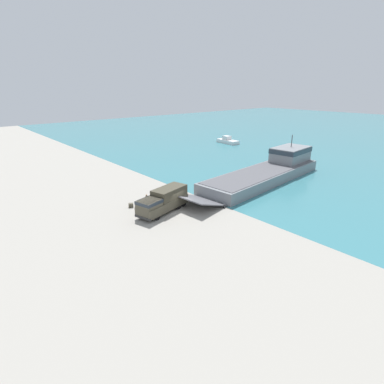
{
  "coord_description": "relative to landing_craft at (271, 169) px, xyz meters",
  "views": [
    {
      "loc": [
        29.39,
        -23.86,
        16.13
      ],
      "look_at": [
        -1.42,
        2.91,
        1.69
      ],
      "focal_mm": 28.0,
      "sensor_mm": 36.0,
      "label": 1
    }
  ],
  "objects": [
    {
      "name": "ground_plane",
      "position": [
        1.48,
        -22.24,
        -1.68
      ],
      "size": [
        240.0,
        240.0,
        0.0
      ],
      "primitive_type": "plane",
      "color": "#9E998E"
    },
    {
      "name": "military_truck",
      "position": [
        -0.11,
        -24.31,
        -0.09
      ],
      "size": [
        4.44,
        8.51,
        3.07
      ],
      "rotation": [
        0.0,
        0.0,
        -1.33
      ],
      "color": "#4C4738",
      "rests_on": "ground_plane"
    },
    {
      "name": "soldier_on_ramp",
      "position": [
        -3.57,
        -24.79,
        -0.74
      ],
      "size": [
        0.49,
        0.47,
        1.64
      ],
      "rotation": [
        0.0,
        0.0,
        3.98
      ],
      "color": "#4C4738",
      "rests_on": "ground_plane"
    },
    {
      "name": "moored_boat_a",
      "position": [
        -29.86,
        20.83,
        -0.98
      ],
      "size": [
        7.39,
        3.27,
        2.11
      ],
      "rotation": [
        0.0,
        0.0,
        4.64
      ],
      "color": "white",
      "rests_on": "ground_plane"
    },
    {
      "name": "mooring_bollard",
      "position": [
        4.57,
        -17.22,
        -1.33
      ],
      "size": [
        0.24,
        0.24,
        0.64
      ],
      "color": "#333338",
      "rests_on": "ground_plane"
    },
    {
      "name": "cargo_crate",
      "position": [
        -4.39,
        -26.91,
        -1.41
      ],
      "size": [
        0.8,
        0.84,
        0.55
      ],
      "primitive_type": "cube",
      "rotation": [
        0.0,
        0.0,
        -0.51
      ],
      "color": "#4C4738",
      "rests_on": "ground_plane"
    },
    {
      "name": "landing_craft",
      "position": [
        0.0,
        0.0,
        0.0
      ],
      "size": [
        9.52,
        34.55,
        7.18
      ],
      "rotation": [
        0.0,
        0.0,
        0.08
      ],
      "color": "gray",
      "rests_on": "ground_plane"
    }
  ]
}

